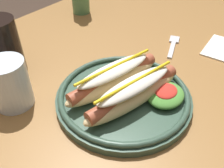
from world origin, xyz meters
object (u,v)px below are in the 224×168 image
hot_dog_plate (126,91)px  soda_cup (1,48)px  fork (173,45)px  water_cup (10,84)px

hot_dog_plate → soda_cup: 0.30m
fork → water_cup: 0.44m
fork → water_cup: bearing=140.3°
soda_cup → water_cup: bearing=-118.3°
soda_cup → water_cup: (-0.06, -0.11, -0.02)m
hot_dog_plate → fork: hot_dog_plate is taller
fork → soda_cup: 0.44m
fork → soda_cup: soda_cup is taller
hot_dog_plate → soda_cup: (-0.08, 0.28, 0.04)m
hot_dog_plate → soda_cup: size_ratio=2.10×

